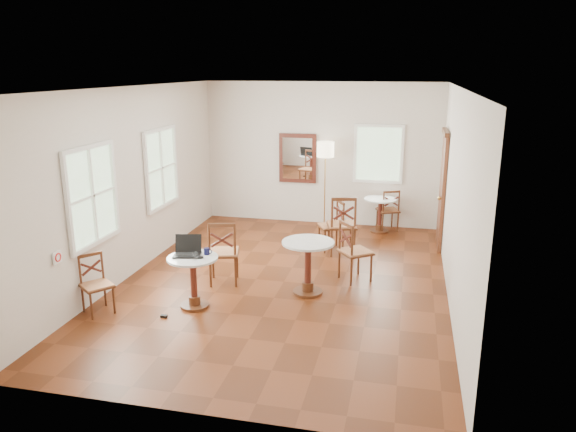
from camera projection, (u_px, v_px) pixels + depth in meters
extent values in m
plane|color=#5D270F|center=(284.00, 282.00, 8.61)|extent=(7.00, 7.00, 0.00)
cube|color=beige|center=(321.00, 154.00, 11.50)|extent=(5.00, 0.02, 3.00)
cube|color=beige|center=(196.00, 271.00, 4.92)|extent=(5.00, 0.02, 3.00)
cube|color=beige|center=(132.00, 182.00, 8.74)|extent=(0.02, 7.00, 3.00)
cube|color=beige|center=(456.00, 198.00, 7.68)|extent=(0.02, 7.00, 3.00)
cube|color=white|center=(283.00, 87.00, 7.81)|extent=(5.00, 7.00, 0.02)
cube|color=brown|center=(442.00, 192.00, 10.07)|extent=(0.06, 0.90, 2.10)
cube|color=#4E2713|center=(446.00, 132.00, 9.78)|extent=(0.08, 1.02, 0.08)
sphere|color=#BF8C3F|center=(439.00, 198.00, 9.79)|extent=(0.07, 0.07, 0.07)
cube|color=#4E1D14|center=(298.00, 158.00, 11.60)|extent=(0.80, 0.05, 1.05)
cube|color=white|center=(297.00, 159.00, 11.57)|extent=(0.64, 0.02, 0.88)
cube|color=white|center=(57.00, 257.00, 6.90)|extent=(0.02, 0.16, 0.16)
torus|color=red|center=(58.00, 257.00, 6.90)|extent=(0.02, 0.12, 0.12)
cube|color=white|center=(92.00, 196.00, 7.59)|extent=(0.06, 1.22, 1.42)
cube|color=white|center=(161.00, 168.00, 9.66)|extent=(0.06, 1.22, 1.42)
cube|color=white|center=(378.00, 154.00, 11.21)|extent=(1.02, 0.06, 1.22)
cylinder|color=#4E2713|center=(195.00, 305.00, 7.71)|extent=(0.40, 0.40, 0.04)
cylinder|color=#4E2713|center=(195.00, 300.00, 7.69)|extent=(0.16, 0.16, 0.12)
cylinder|color=#4E1D14|center=(194.00, 280.00, 7.61)|extent=(0.09, 0.09, 0.61)
cylinder|color=#4E2713|center=(193.00, 261.00, 7.53)|extent=(0.14, 0.14, 0.06)
cylinder|color=silver|center=(193.00, 258.00, 7.52)|extent=(0.71, 0.71, 0.03)
cylinder|color=#4E2713|center=(308.00, 292.00, 8.17)|extent=(0.44, 0.44, 0.04)
cylinder|color=#4E2713|center=(308.00, 286.00, 8.14)|extent=(0.18, 0.18, 0.13)
cylinder|color=#4E1D14|center=(308.00, 266.00, 8.06)|extent=(0.10, 0.10, 0.66)
cylinder|color=#4E2713|center=(308.00, 246.00, 7.97)|extent=(0.15, 0.15, 0.07)
cylinder|color=silver|center=(308.00, 243.00, 7.96)|extent=(0.77, 0.77, 0.03)
cylinder|color=#4E2713|center=(379.00, 231.00, 11.21)|extent=(0.38, 0.38, 0.04)
cylinder|color=#4E2713|center=(379.00, 227.00, 11.19)|extent=(0.15, 0.15, 0.11)
cylinder|color=#4E1D14|center=(380.00, 214.00, 11.12)|extent=(0.09, 0.09, 0.57)
cylinder|color=#4E2713|center=(380.00, 201.00, 11.05)|extent=(0.13, 0.13, 0.06)
cylinder|color=silver|center=(381.00, 199.00, 11.03)|extent=(0.67, 0.67, 0.03)
cylinder|color=#4E2713|center=(237.00, 263.00, 8.72)|extent=(0.04, 0.04, 0.48)
cylinder|color=#4E2713|center=(236.00, 272.00, 8.35)|extent=(0.04, 0.04, 0.48)
cylinder|color=#4E2713|center=(213.00, 264.00, 8.71)|extent=(0.04, 0.04, 0.48)
cylinder|color=#4E2713|center=(210.00, 272.00, 8.34)|extent=(0.04, 0.04, 0.48)
cube|color=#4E2713|center=(224.00, 253.00, 8.47)|extent=(0.57, 0.57, 0.03)
cube|color=#A36641|center=(223.00, 252.00, 8.46)|extent=(0.55, 0.55, 0.04)
cylinder|color=#4E2713|center=(235.00, 241.00, 8.22)|extent=(0.04, 0.04, 0.54)
cylinder|color=#4E2713|center=(209.00, 241.00, 8.20)|extent=(0.04, 0.04, 0.54)
cube|color=#4E2713|center=(221.00, 225.00, 8.14)|extent=(0.40, 0.14, 0.05)
cube|color=#4E1D14|center=(222.00, 240.00, 8.21)|extent=(0.34, 0.11, 0.24)
cube|color=#4E1D14|center=(222.00, 240.00, 8.21)|extent=(0.34, 0.11, 0.24)
cylinder|color=#4E2713|center=(91.00, 306.00, 7.27)|extent=(0.03, 0.03, 0.39)
cylinder|color=#4E2713|center=(83.00, 299.00, 7.50)|extent=(0.03, 0.03, 0.39)
cylinder|color=#4E2713|center=(114.00, 300.00, 7.46)|extent=(0.03, 0.03, 0.39)
cylinder|color=#4E2713|center=(105.00, 293.00, 7.69)|extent=(0.03, 0.03, 0.39)
cube|color=#4E2713|center=(97.00, 286.00, 7.42)|extent=(0.53, 0.53, 0.03)
cube|color=#A36641|center=(97.00, 285.00, 7.42)|extent=(0.51, 0.51, 0.03)
cylinder|color=#4E2713|center=(80.00, 271.00, 7.39)|extent=(0.03, 0.03, 0.43)
cylinder|color=#4E2713|center=(102.00, 266.00, 7.58)|extent=(0.03, 0.03, 0.43)
cube|color=#4E2713|center=(90.00, 255.00, 7.43)|extent=(0.22, 0.28, 0.04)
cube|color=#4E1D14|center=(91.00, 268.00, 7.48)|extent=(0.19, 0.24, 0.19)
cube|color=#4E1D14|center=(91.00, 268.00, 7.48)|extent=(0.19, 0.24, 0.19)
cylinder|color=#4E2713|center=(351.00, 236.00, 10.08)|extent=(0.04, 0.04, 0.51)
cylinder|color=#4E2713|center=(354.00, 243.00, 9.69)|extent=(0.04, 0.04, 0.51)
cylinder|color=#4E2713|center=(329.00, 236.00, 10.06)|extent=(0.04, 0.04, 0.51)
cylinder|color=#4E2713|center=(331.00, 243.00, 9.67)|extent=(0.04, 0.04, 0.51)
cube|color=#4E2713|center=(342.00, 226.00, 9.81)|extent=(0.62, 0.62, 0.03)
cube|color=#A36641|center=(342.00, 225.00, 9.80)|extent=(0.59, 0.59, 0.05)
cylinder|color=#4E2713|center=(355.00, 214.00, 9.54)|extent=(0.04, 0.04, 0.57)
cylinder|color=#4E2713|center=(332.00, 214.00, 9.52)|extent=(0.04, 0.04, 0.57)
cube|color=#4E2713|center=(344.00, 199.00, 9.46)|extent=(0.43, 0.15, 0.06)
cube|color=#4E1D14|center=(344.00, 213.00, 9.53)|extent=(0.36, 0.12, 0.25)
cube|color=#4E1D14|center=(344.00, 213.00, 9.53)|extent=(0.36, 0.12, 0.25)
cylinder|color=#4E2713|center=(371.00, 268.00, 8.55)|extent=(0.04, 0.04, 0.46)
cylinder|color=#4E2713|center=(351.00, 272.00, 8.39)|extent=(0.04, 0.04, 0.46)
cylinder|color=#4E2713|center=(358.00, 261.00, 8.86)|extent=(0.04, 0.04, 0.46)
cylinder|color=#4E2713|center=(339.00, 264.00, 8.71)|extent=(0.04, 0.04, 0.46)
cube|color=#4E2713|center=(355.00, 252.00, 8.57)|extent=(0.63, 0.63, 0.03)
cube|color=#A36641|center=(355.00, 251.00, 8.56)|extent=(0.60, 0.60, 0.04)
cylinder|color=#4E2713|center=(352.00, 242.00, 8.27)|extent=(0.04, 0.04, 0.51)
cylinder|color=#4E2713|center=(340.00, 236.00, 8.58)|extent=(0.04, 0.04, 0.51)
cube|color=#4E2713|center=(346.00, 224.00, 8.36)|extent=(0.27, 0.33, 0.05)
cube|color=#4E1D14|center=(346.00, 238.00, 8.42)|extent=(0.22, 0.27, 0.22)
cube|color=#4E1D14|center=(346.00, 238.00, 8.42)|extent=(0.22, 0.27, 0.22)
cylinder|color=#4E2713|center=(392.00, 218.00, 11.46)|extent=(0.03, 0.03, 0.41)
cylinder|color=#4E2713|center=(398.00, 222.00, 11.15)|extent=(0.03, 0.03, 0.41)
cylinder|color=#4E2713|center=(377.00, 219.00, 11.41)|extent=(0.03, 0.03, 0.41)
cylinder|color=#4E2713|center=(383.00, 223.00, 11.09)|extent=(0.03, 0.03, 0.41)
cube|color=#4E2713|center=(388.00, 211.00, 11.22)|extent=(0.53, 0.53, 0.03)
cube|color=#A36641|center=(388.00, 210.00, 11.22)|extent=(0.51, 0.51, 0.04)
cylinder|color=#4E2713|center=(399.00, 202.00, 11.03)|extent=(0.03, 0.03, 0.46)
cylinder|color=#4E2713|center=(384.00, 202.00, 10.98)|extent=(0.03, 0.03, 0.46)
cube|color=#4E2713|center=(392.00, 192.00, 10.95)|extent=(0.33, 0.17, 0.05)
cube|color=#4E1D14|center=(391.00, 201.00, 11.00)|extent=(0.28, 0.14, 0.20)
cube|color=#4E1D14|center=(391.00, 201.00, 11.00)|extent=(0.28, 0.14, 0.20)
cylinder|color=#4E2713|center=(319.00, 236.00, 10.20)|extent=(0.03, 0.03, 0.43)
cylinder|color=#4E2713|center=(337.00, 235.00, 10.28)|extent=(0.03, 0.03, 0.43)
cylinder|color=#4E2713|center=(325.00, 242.00, 9.88)|extent=(0.03, 0.03, 0.43)
cylinder|color=#4E2713|center=(343.00, 240.00, 9.96)|extent=(0.03, 0.03, 0.43)
cube|color=#4E2713|center=(331.00, 227.00, 10.02)|extent=(0.57, 0.57, 0.03)
cube|color=#A36641|center=(331.00, 226.00, 10.02)|extent=(0.55, 0.55, 0.04)
cylinder|color=#4E2713|center=(337.00, 211.00, 10.16)|extent=(0.03, 0.03, 0.48)
cylinder|color=#4E2713|center=(344.00, 216.00, 9.84)|extent=(0.03, 0.03, 0.48)
cube|color=#4E2713|center=(341.00, 202.00, 9.94)|extent=(0.20, 0.34, 0.05)
cube|color=#4E1D14|center=(340.00, 213.00, 10.00)|extent=(0.16, 0.29, 0.21)
cube|color=#4E1D14|center=(340.00, 213.00, 10.00)|extent=(0.16, 0.29, 0.21)
cylinder|color=#BF8C3F|center=(324.00, 226.00, 11.54)|extent=(0.29, 0.29, 0.03)
cylinder|color=#BF8C3F|center=(325.00, 189.00, 11.32)|extent=(0.02, 0.02, 1.66)
cylinder|color=beige|center=(325.00, 149.00, 11.10)|extent=(0.35, 0.35, 0.31)
cube|color=black|center=(187.00, 255.00, 7.57)|extent=(0.42, 0.34, 0.02)
cube|color=black|center=(187.00, 254.00, 7.57)|extent=(0.33, 0.22, 0.00)
cube|color=black|center=(188.00, 243.00, 7.66)|extent=(0.38, 0.15, 0.25)
cube|color=silver|center=(188.00, 243.00, 7.66)|extent=(0.33, 0.13, 0.21)
ellipsoid|color=black|center=(200.00, 257.00, 7.46)|extent=(0.12, 0.10, 0.04)
cylinder|color=black|center=(207.00, 251.00, 7.60)|extent=(0.08, 0.08, 0.10)
torus|color=black|center=(210.00, 252.00, 7.59)|extent=(0.07, 0.01, 0.07)
cylinder|color=white|center=(195.00, 256.00, 7.40)|extent=(0.07, 0.07, 0.11)
cube|color=black|center=(164.00, 316.00, 7.38)|extent=(0.09, 0.05, 0.03)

